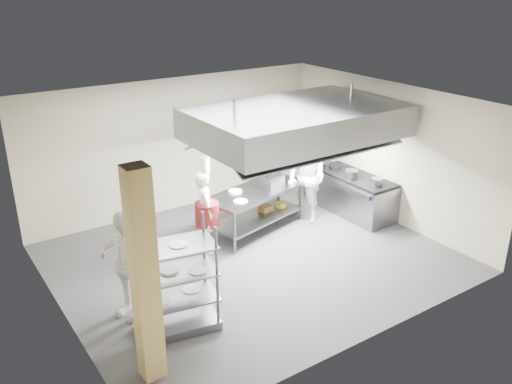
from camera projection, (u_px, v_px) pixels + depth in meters
floor at (252, 258)px, 10.34m from camera, size 7.00×7.00×0.00m
ceiling at (252, 104)px, 9.21m from camera, size 7.00×7.00×0.00m
wall_back at (177, 145)px, 12.08m from camera, size 7.00×0.00×7.00m
wall_left at (54, 234)px, 7.95m from camera, size 0.00×6.00×6.00m
wall_right at (388, 152)px, 11.60m from camera, size 0.00×6.00×6.00m
column at (145, 278)px, 6.81m from camera, size 0.30×0.30×3.00m
exhaust_hood at (296, 122)px, 10.42m from camera, size 4.00×2.50×0.60m
hood_strip_a at (258, 146)px, 10.07m from camera, size 1.60×0.12×0.04m
hood_strip_b at (331, 131)px, 11.01m from camera, size 1.60×0.12×0.04m
wall_shelf at (248, 134)px, 12.89m from camera, size 1.50×0.28×0.04m
island at (256, 210)px, 11.34m from camera, size 2.43×1.46×0.91m
island_worktop at (256, 191)px, 11.18m from camera, size 2.43×1.46×0.06m
island_undershelf at (256, 217)px, 11.39m from camera, size 2.23×1.33×0.04m
pass_rack at (177, 278)px, 8.01m from camera, size 1.26×0.88×1.74m
cooking_range at (353, 195)px, 12.17m from camera, size 0.80×2.00×0.84m
range_top at (355, 177)px, 12.00m from camera, size 0.78×1.96×0.06m
chef_head at (205, 211)px, 10.35m from camera, size 0.54×0.69×1.66m
chef_line at (306, 179)px, 11.59m from camera, size 0.84×1.03×1.95m
chef_plating at (127, 264)px, 8.33m from camera, size 0.84×1.15×1.81m
griddle at (272, 180)px, 11.41m from camera, size 0.50×0.43×0.22m
wicker_basket at (266, 209)px, 11.58m from camera, size 0.33×0.25×0.13m
stockpot at (351, 174)px, 11.77m from camera, size 0.28×0.28×0.20m
plate_stack at (178, 296)px, 8.12m from camera, size 0.28×0.28×0.05m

